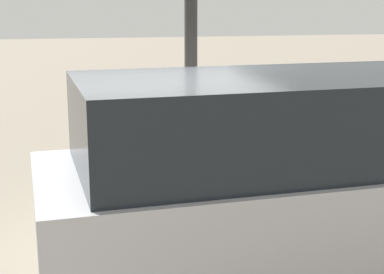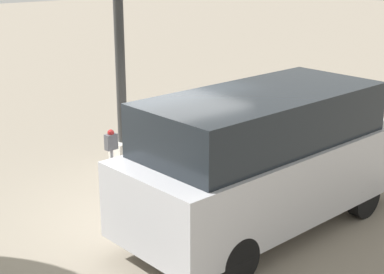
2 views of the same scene
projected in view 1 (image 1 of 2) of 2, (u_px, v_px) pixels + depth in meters
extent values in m
plane|color=gray|center=(150.00, 251.00, 6.82)|extent=(80.00, 80.00, 0.00)
cylinder|color=gray|center=(119.00, 195.00, 7.08)|extent=(0.05, 0.05, 1.10)
cube|color=#47474C|center=(117.00, 140.00, 6.93)|extent=(0.21, 0.13, 0.26)
sphere|color=maroon|center=(117.00, 128.00, 6.90)|extent=(0.11, 0.11, 0.11)
cube|color=beige|center=(191.00, 172.00, 9.00)|extent=(0.44, 0.44, 0.55)
cube|color=#B2B2B7|center=(305.00, 216.00, 5.45)|extent=(4.93, 2.15, 1.11)
cube|color=black|center=(297.00, 118.00, 5.21)|extent=(3.95, 1.94, 0.77)
cylinder|color=black|center=(131.00, 254.00, 5.94)|extent=(0.67, 0.26, 0.66)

